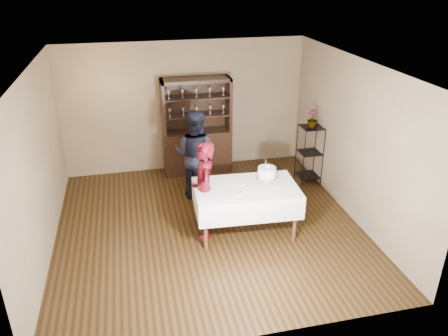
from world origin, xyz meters
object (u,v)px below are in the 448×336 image
at_px(woman, 204,190).
at_px(cake, 267,173).
at_px(china_hutch, 197,141).
at_px(potted_plant, 312,119).
at_px(plant_etagere, 310,152).
at_px(man, 195,154).
at_px(cake_table, 246,198).

distance_m(woman, cake, 1.03).
relative_size(china_hutch, woman, 1.24).
distance_m(china_hutch, potted_plant, 2.43).
distance_m(china_hutch, plant_etagere, 2.33).
xyz_separation_m(china_hutch, man, (-0.22, -1.12, 0.19)).
relative_size(woman, cake, 3.63).
xyz_separation_m(china_hutch, woman, (-0.29, -2.43, 0.14)).
relative_size(china_hutch, cake, 4.51).
bearing_deg(woman, potted_plant, 123.85).
relative_size(cake_table, cake, 3.83).
bearing_deg(cake, man, 124.64).
bearing_deg(china_hutch, woman, -96.91).
xyz_separation_m(china_hutch, cake, (0.72, -2.47, 0.34)).
height_order(woman, cake, woman).
bearing_deg(cake, china_hutch, 106.15).
bearing_deg(cake, cake_table, -171.37).
bearing_deg(man, woman, 119.48).
bearing_deg(woman, cake_table, 85.55).
xyz_separation_m(woman, potted_plant, (2.36, 1.35, 0.56)).
xyz_separation_m(china_hutch, plant_etagere, (2.08, -1.05, -0.01)).
bearing_deg(plant_etagere, potted_plant, -121.79).
bearing_deg(china_hutch, plant_etagere, -26.83).
bearing_deg(potted_plant, cake, -133.96).
xyz_separation_m(plant_etagere, potted_plant, (-0.02, -0.03, 0.71)).
distance_m(china_hutch, cake_table, 2.55).
height_order(cake, potted_plant, potted_plant).
distance_m(man, cake, 1.66).
relative_size(man, cake, 3.84).
height_order(cake_table, cake, cake).
relative_size(china_hutch, man, 1.17).
bearing_deg(man, cake_table, 145.19).
bearing_deg(cake, woman, 177.47).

